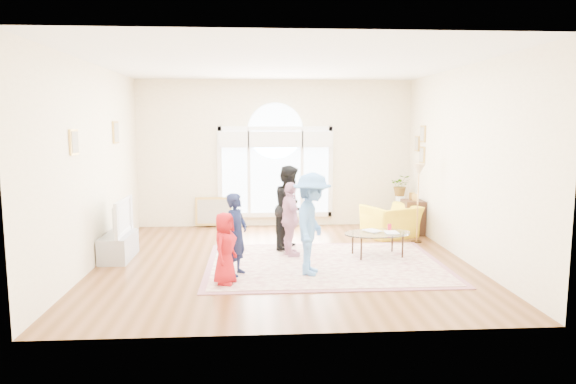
{
  "coord_description": "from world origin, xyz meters",
  "views": [
    {
      "loc": [
        -0.45,
        -8.28,
        2.26
      ],
      "look_at": [
        0.1,
        0.3,
        1.11
      ],
      "focal_mm": 32.0,
      "sensor_mm": 36.0,
      "label": 1
    }
  ],
  "objects": [
    {
      "name": "floor_lamp",
      "position": [
        2.63,
        1.17,
        1.28
      ],
      "size": [
        0.3,
        0.3,
        1.51
      ],
      "color": "black",
      "rests_on": "ground"
    },
    {
      "name": "potted_plant",
      "position": [
        2.7,
        2.57,
        0.93
      ],
      "size": [
        0.48,
        0.44,
        0.46
      ],
      "primitive_type": "imported",
      "rotation": [
        0.0,
        0.0,
        -0.22
      ],
      "color": "#33722D",
      "rests_on": "plant_pedestal"
    },
    {
      "name": "room_shell",
      "position": [
        0.01,
        2.83,
        1.57
      ],
      "size": [
        6.0,
        6.0,
        6.0
      ],
      "color": "#FBEFC6",
      "rests_on": "ground"
    },
    {
      "name": "plant_pedestal",
      "position": [
        2.7,
        2.57,
        0.35
      ],
      "size": [
        0.2,
        0.2,
        0.7
      ],
      "primitive_type": "cylinder",
      "color": "white",
      "rests_on": "ground"
    },
    {
      "name": "rug_border",
      "position": [
        0.67,
        -0.27,
        0.01
      ],
      "size": [
        3.8,
        2.8,
        0.01
      ],
      "primitive_type": "cube",
      "color": "#915963",
      "rests_on": "ground"
    },
    {
      "name": "television",
      "position": [
        -2.74,
        0.3,
        0.72
      ],
      "size": [
        0.17,
        1.03,
        0.6
      ],
      "color": "black",
      "rests_on": "tv_console"
    },
    {
      "name": "child_black",
      "position": [
        0.17,
        0.78,
        0.77
      ],
      "size": [
        0.77,
        0.87,
        1.5
      ],
      "primitive_type": "imported",
      "rotation": [
        0.0,
        0.0,
        1.24
      ],
      "color": "black",
      "rests_on": "area_rug"
    },
    {
      "name": "child_blue",
      "position": [
        0.38,
        -0.84,
        0.78
      ],
      "size": [
        0.82,
        1.11,
        1.53
      ],
      "primitive_type": "imported",
      "rotation": [
        0.0,
        0.0,
        1.29
      ],
      "color": "#538FDF",
      "rests_on": "area_rug"
    },
    {
      "name": "child_navy",
      "position": [
        -0.73,
        -0.81,
        0.63
      ],
      "size": [
        0.44,
        0.53,
        1.23
      ],
      "primitive_type": "imported",
      "rotation": [
        0.0,
        0.0,
        1.18
      ],
      "color": "#131A3A",
      "rests_on": "area_rug"
    },
    {
      "name": "child_pink",
      "position": [
        0.14,
        0.24,
        0.65
      ],
      "size": [
        0.48,
        0.79,
        1.26
      ],
      "primitive_type": "imported",
      "rotation": [
        0.0,
        0.0,
        1.81
      ],
      "color": "pink",
      "rests_on": "area_rug"
    },
    {
      "name": "coffee_table",
      "position": [
        1.62,
        0.15,
        0.4
      ],
      "size": [
        1.25,
        0.91,
        0.54
      ],
      "rotation": [
        0.0,
        0.0,
        0.15
      ],
      "color": "silver",
      "rests_on": "ground"
    },
    {
      "name": "leaning_picture",
      "position": [
        -1.36,
        2.9,
        0.0
      ],
      "size": [
        0.8,
        0.14,
        0.62
      ],
      "primitive_type": "cube",
      "rotation": [
        -0.14,
        0.0,
        0.0
      ],
      "color": "tan",
      "rests_on": "ground"
    },
    {
      "name": "armchair",
      "position": [
        2.26,
        1.66,
        0.32
      ],
      "size": [
        1.24,
        1.18,
        0.64
      ],
      "primitive_type": "imported",
      "rotation": [
        0.0,
        0.0,
        3.56
      ],
      "color": "yellow",
      "rests_on": "ground"
    },
    {
      "name": "side_cabinet",
      "position": [
        2.78,
        1.92,
        0.35
      ],
      "size": [
        0.4,
        0.5,
        0.7
      ],
      "primitive_type": "cube",
      "color": "black",
      "rests_on": "ground"
    },
    {
      "name": "ground",
      "position": [
        0.0,
        0.0,
        0.0
      ],
      "size": [
        6.0,
        6.0,
        0.0
      ],
      "primitive_type": "plane",
      "color": "#533012",
      "rests_on": "ground"
    },
    {
      "name": "area_rug",
      "position": [
        0.67,
        -0.27,
        0.01
      ],
      "size": [
        3.6,
        2.6,
        0.02
      ],
      "primitive_type": "cube",
      "color": "beige",
      "rests_on": "ground"
    },
    {
      "name": "child_red",
      "position": [
        -0.88,
        -1.22,
        0.53
      ],
      "size": [
        0.47,
        0.58,
        1.02
      ],
      "primitive_type": "imported",
      "rotation": [
        0.0,
        0.0,
        1.23
      ],
      "color": "#B3131A",
      "rests_on": "area_rug"
    },
    {
      "name": "tv_console",
      "position": [
        -2.75,
        0.3,
        0.21
      ],
      "size": [
        0.45,
        1.0,
        0.42
      ],
      "primitive_type": "cube",
      "color": "#96999E",
      "rests_on": "ground"
    }
  ]
}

